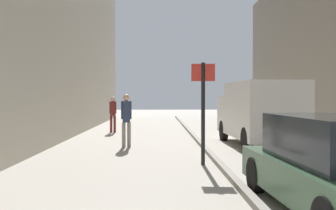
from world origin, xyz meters
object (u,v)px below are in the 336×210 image
(pedestrian_far_crossing, at_px, (126,117))
(street_sign_post, at_px, (203,104))
(pedestrian_main_foreground, at_px, (113,112))
(delivery_van, at_px, (258,112))

(pedestrian_far_crossing, bearing_deg, street_sign_post, -68.78)
(pedestrian_far_crossing, bearing_deg, pedestrian_main_foreground, 90.45)
(pedestrian_main_foreground, relative_size, pedestrian_far_crossing, 0.95)
(pedestrian_far_crossing, bearing_deg, delivery_van, -7.70)
(pedestrian_main_foreground, height_order, delivery_van, delivery_van)
(pedestrian_main_foreground, bearing_deg, delivery_van, -36.84)
(pedestrian_far_crossing, relative_size, delivery_van, 0.35)
(pedestrian_far_crossing, xyz_separation_m, street_sign_post, (2.24, -3.62, 0.49))
(pedestrian_main_foreground, xyz_separation_m, pedestrian_far_crossing, (1.10, -5.69, 0.05))
(pedestrian_far_crossing, distance_m, street_sign_post, 4.28)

